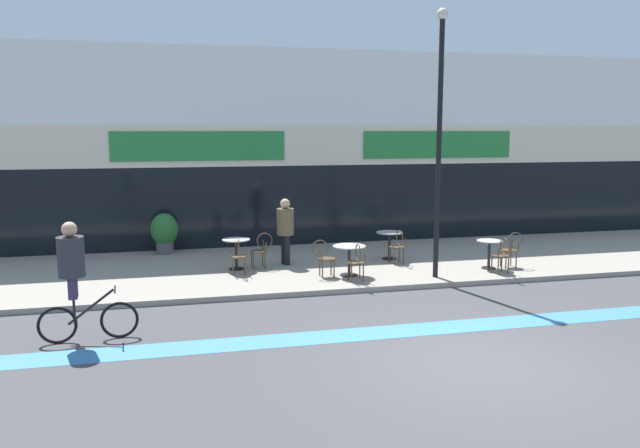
# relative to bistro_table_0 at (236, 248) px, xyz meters

# --- Properties ---
(ground_plane) EXTENTS (120.00, 120.00, 0.00)m
(ground_plane) POSITION_rel_bistro_table_0_xyz_m (3.01, -6.99, -0.67)
(ground_plane) COLOR #424244
(sidewalk_slab) EXTENTS (40.00, 5.50, 0.12)m
(sidewalk_slab) POSITION_rel_bistro_table_0_xyz_m (3.01, 0.26, -0.61)
(sidewalk_slab) COLOR gray
(sidewalk_slab) RESTS_ON ground
(storefront_facade) EXTENTS (40.00, 4.06, 5.96)m
(storefront_facade) POSITION_rel_bistro_table_0_xyz_m (3.01, 4.98, 2.29)
(storefront_facade) COLOR silver
(storefront_facade) RESTS_ON ground
(bike_lane_stripe) EXTENTS (36.00, 0.70, 0.01)m
(bike_lane_stripe) POSITION_rel_bistro_table_0_xyz_m (3.01, -5.18, -0.66)
(bike_lane_stripe) COLOR #3D7AB7
(bike_lane_stripe) RESTS_ON ground
(bistro_table_0) EXTENTS (0.69, 0.69, 0.77)m
(bistro_table_0) POSITION_rel_bistro_table_0_xyz_m (0.00, 0.00, 0.00)
(bistro_table_0) COLOR black
(bistro_table_0) RESTS_ON sidewalk_slab
(bistro_table_1) EXTENTS (0.79, 0.79, 0.73)m
(bistro_table_1) POSITION_rel_bistro_table_0_xyz_m (2.56, -1.30, -0.02)
(bistro_table_1) COLOR black
(bistro_table_1) RESTS_ON sidewalk_slab
(bistro_table_2) EXTENTS (0.70, 0.70, 0.74)m
(bistro_table_2) POSITION_rel_bistro_table_0_xyz_m (4.16, 0.30, -0.02)
(bistro_table_2) COLOR black
(bistro_table_2) RESTS_ON sidewalk_slab
(bistro_table_3) EXTENTS (0.64, 0.64, 0.72)m
(bistro_table_3) POSITION_rel_bistro_table_0_xyz_m (6.20, -1.38, -0.04)
(bistro_table_3) COLOR black
(bistro_table_3) RESTS_ON sidewalk_slab
(cafe_chair_0_near) EXTENTS (0.43, 0.59, 0.90)m
(cafe_chair_0_near) POSITION_rel_bistro_table_0_xyz_m (-0.01, -0.63, -0.03)
(cafe_chair_0_near) COLOR #4C3823
(cafe_chair_0_near) RESTS_ON sidewalk_slab
(cafe_chair_0_side) EXTENTS (0.58, 0.42, 0.90)m
(cafe_chair_0_side) POSITION_rel_bistro_table_0_xyz_m (0.63, 0.00, -0.03)
(cafe_chair_0_side) COLOR #4C3823
(cafe_chair_0_side) RESTS_ON sidewalk_slab
(cafe_chair_1_near) EXTENTS (0.40, 0.58, 0.90)m
(cafe_chair_1_near) POSITION_rel_bistro_table_0_xyz_m (2.56, -1.93, -0.03)
(cafe_chair_1_near) COLOR #4C3823
(cafe_chair_1_near) RESTS_ON sidewalk_slab
(cafe_chair_1_side) EXTENTS (0.57, 0.40, 0.90)m
(cafe_chair_1_side) POSITION_rel_bistro_table_0_xyz_m (1.93, -1.30, -0.03)
(cafe_chair_1_side) COLOR #4C3823
(cafe_chair_1_side) RESTS_ON sidewalk_slab
(cafe_chair_2_near) EXTENTS (0.42, 0.59, 0.90)m
(cafe_chair_2_near) POSITION_rel_bistro_table_0_xyz_m (4.16, -0.32, -0.03)
(cafe_chair_2_near) COLOR #4C3823
(cafe_chair_2_near) RESTS_ON sidewalk_slab
(cafe_chair_3_near) EXTENTS (0.43, 0.59, 0.90)m
(cafe_chair_3_near) POSITION_rel_bistro_table_0_xyz_m (6.21, -2.01, -0.03)
(cafe_chair_3_near) COLOR #4C3823
(cafe_chair_3_near) RESTS_ON sidewalk_slab
(cafe_chair_3_side) EXTENTS (0.58, 0.42, 0.90)m
(cafe_chair_3_side) POSITION_rel_bistro_table_0_xyz_m (6.83, -1.39, -0.03)
(cafe_chair_3_side) COLOR #4C3823
(cafe_chair_3_side) RESTS_ON sidewalk_slab
(planter_pot) EXTENTS (0.76, 0.76, 1.15)m
(planter_pot) POSITION_rel_bistro_table_0_xyz_m (-1.75, 2.51, 0.08)
(planter_pot) COLOR #4C4C51
(planter_pot) RESTS_ON sidewalk_slab
(lamp_post) EXTENTS (0.26, 0.26, 6.17)m
(lamp_post) POSITION_rel_bistro_table_0_xyz_m (4.52, -1.91, 2.95)
(lamp_post) COLOR black
(lamp_post) RESTS_ON sidewalk_slab
(cyclist_0) EXTENTS (1.65, 0.52, 2.08)m
(cyclist_0) POSITION_rel_bistro_table_0_xyz_m (-3.16, -4.42, 0.56)
(cyclist_0) COLOR black
(cyclist_0) RESTS_ON ground
(pedestrian_near_end) EXTENTS (0.55, 0.55, 1.72)m
(pedestrian_near_end) POSITION_rel_bistro_table_0_xyz_m (1.30, 0.29, 0.47)
(pedestrian_near_end) COLOR black
(pedestrian_near_end) RESTS_ON sidewalk_slab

